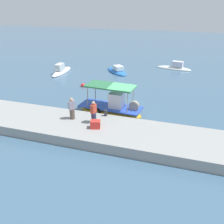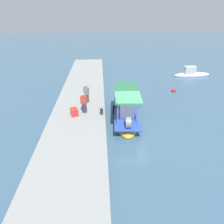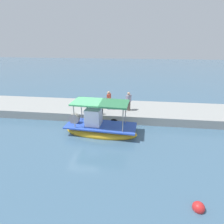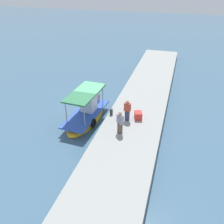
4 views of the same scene
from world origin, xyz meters
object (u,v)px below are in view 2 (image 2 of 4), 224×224
Objects in this scene: fisherman_by_crate at (84,104)px; cargo_crate at (74,112)px; fisherman_near_bollard at (87,94)px; marker_buoy at (174,91)px; moored_boat_far at (192,74)px; main_fishing_boat at (126,115)px; mooring_bollard at (102,112)px.

fisherman_by_crate is 0.99m from cargo_crate.
fisherman_near_bollard is 3.30× the size of marker_buoy.
moored_boat_far is at bearing 126.07° from cargo_crate.
marker_buoy is (-5.27, 5.94, -0.36)m from main_fishing_boat.
main_fishing_boat reaches higher than fisherman_by_crate.
fisherman_near_bollard is at bearing 158.59° from cargo_crate.
fisherman_near_bollard is 9.84m from marker_buoy.
fisherman_near_bollard is 0.34× the size of moored_boat_far.
fisherman_near_bollard reaches higher than marker_buoy.
mooring_bollard reaches higher than marker_buoy.
cargo_crate is at bearing -87.38° from main_fishing_boat.
fisherman_near_bollard is 2.39m from cargo_crate.
main_fishing_boat is 14.39m from moored_boat_far.
marker_buoy is at bearing 118.55° from cargo_crate.
fisherman_near_bollard reaches higher than fisherman_by_crate.
fisherman_near_bollard is at bearing 176.89° from fisherman_by_crate.
fisherman_near_bollard is 2.51× the size of cargo_crate.
main_fishing_boat is 11.03× the size of marker_buoy.
marker_buoy is (-5.46, 10.03, -0.89)m from cargo_crate.
fisherman_near_bollard is 1.76m from fisherman_by_crate.
main_fishing_boat is at bearing 58.38° from fisherman_near_bollard.
fisherman_by_crate is 3.43× the size of mooring_bollard.
moored_boat_far is (-9.96, 13.49, -1.22)m from fisherman_by_crate.
cargo_crate is 1.32× the size of marker_buoy.
mooring_bollard is at bearing 72.45° from fisherman_by_crate.
moored_boat_far reaches higher than marker_buoy.
main_fishing_boat reaches higher than moored_boat_far.
cargo_crate reaches higher than marker_buoy.
fisherman_near_bollard reaches higher than mooring_bollard.
moored_boat_far reaches higher than mooring_bollard.
fisherman_by_crate is (1.76, -0.10, -0.00)m from fisherman_near_bollard.
moored_boat_far is (-10.38, 14.25, -0.75)m from cargo_crate.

